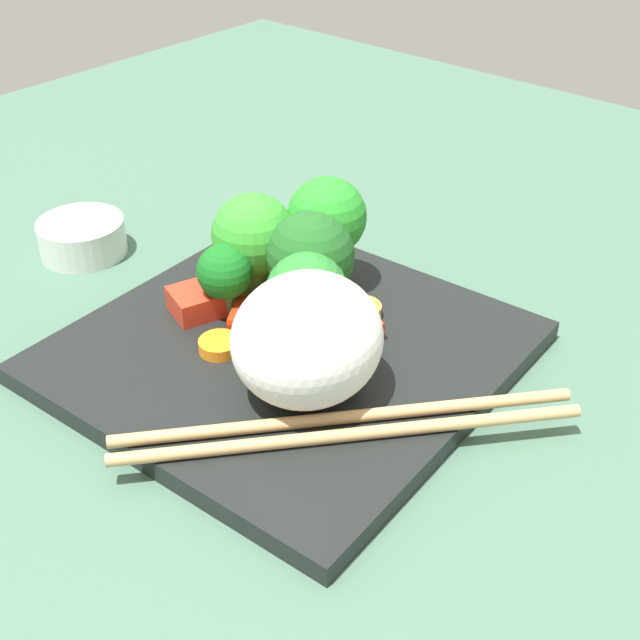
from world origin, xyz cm
name	(u,v)px	position (x,y,z in cm)	size (l,w,h in cm)	color
ground_plane	(288,373)	(0.00, 0.00, -1.00)	(110.00, 110.00, 2.00)	#426451
square_plate	(288,352)	(0.00, 0.00, 0.63)	(24.05, 24.05, 1.27)	black
rice_mound	(307,339)	(3.94, -2.64, 4.83)	(8.46, 7.97, 7.14)	white
broccoli_floret_0	(253,237)	(-5.57, 3.01, 5.26)	(5.33, 5.33, 6.87)	#71AD48
broccoli_floret_1	(225,273)	(-5.14, 0.00, 4.19)	(3.48, 3.48, 4.79)	#6CA34D
broccoli_floret_2	(327,219)	(-2.57, 6.66, 6.17)	(5.07, 5.07, 7.67)	#51943D
broccoli_floret_3	(307,295)	(0.59, 1.13, 4.44)	(4.93, 4.93, 5.78)	#69A04B
broccoli_floret_4	(310,255)	(-1.53, 3.87, 5.09)	(5.51, 5.51, 6.71)	#71B85F
carrot_slice_0	(277,307)	(-2.96, 2.27, 1.47)	(2.18, 2.18, 0.42)	orange
carrot_slice_1	(300,268)	(-4.86, 6.58, 1.66)	(2.75, 2.75, 0.78)	orange
carrot_slice_2	(361,311)	(1.50, 5.22, 1.66)	(2.52, 2.52, 0.79)	orange
carrot_slice_4	(225,279)	(-7.82, 2.39, 1.58)	(2.62, 2.62, 0.64)	orange
carrot_slice_5	(219,345)	(-2.57, -3.14, 1.64)	(2.47, 2.47, 0.75)	orange
pepper_chunk_0	(254,316)	(-2.89, 0.15, 1.88)	(2.83, 2.49, 1.23)	red
pepper_chunk_1	(352,328)	(2.42, 3.13, 1.88)	(3.06, 2.57, 1.22)	red
pepper_chunk_2	(196,302)	(-6.63, -1.23, 2.06)	(2.97, 2.95, 1.59)	red
chicken_piece_0	(260,254)	(-7.27, 5.19, 2.49)	(3.58, 3.02, 2.45)	#AE9248
chicken_piece_1	(269,334)	(-0.46, -1.09, 2.34)	(3.26, 2.46, 2.14)	tan
chicken_piece_3	(294,282)	(-3.47, 4.47, 2.16)	(3.17, 2.50, 1.78)	#B28842
chopstick_pair	(348,426)	(7.69, -3.72, 1.61)	(17.59, 20.16, 0.70)	tan
sauce_cup	(82,237)	(-20.27, -0.03, 1.29)	(6.26, 6.26, 2.59)	silver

